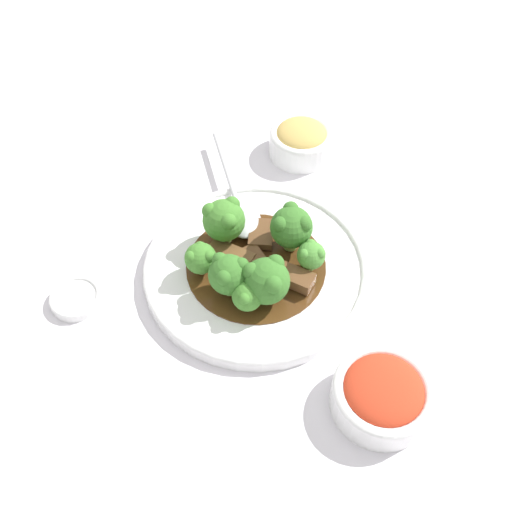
{
  "coord_description": "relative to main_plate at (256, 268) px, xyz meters",
  "views": [
    {
      "loc": [
        -0.46,
        0.02,
        0.6
      ],
      "look_at": [
        0.0,
        0.0,
        0.03
      ],
      "focal_mm": 42.0,
      "sensor_mm": 36.0,
      "label": 1
    }
  ],
  "objects": [
    {
      "name": "ground_plane",
      "position": [
        0.0,
        0.0,
        -0.01
      ],
      "size": [
        4.0,
        4.0,
        0.0
      ],
      "primitive_type": "plane",
      "color": "silver"
    },
    {
      "name": "main_plate",
      "position": [
        0.0,
        0.0,
        0.0
      ],
      "size": [
        0.28,
        0.28,
        0.02
      ],
      "color": "white",
      "rests_on": "ground_plane"
    },
    {
      "name": "beef_strip_0",
      "position": [
        -0.03,
        -0.04,
        0.02
      ],
      "size": [
        0.05,
        0.07,
        0.02
      ],
      "color": "brown",
      "rests_on": "main_plate"
    },
    {
      "name": "beef_strip_1",
      "position": [
        0.01,
        0.03,
        0.01
      ],
      "size": [
        0.05,
        0.06,
        0.01
      ],
      "color": "brown",
      "rests_on": "main_plate"
    },
    {
      "name": "beef_strip_2",
      "position": [
        0.04,
        -0.01,
        0.01
      ],
      "size": [
        0.05,
        0.04,
        0.01
      ],
      "color": "brown",
      "rests_on": "main_plate"
    },
    {
      "name": "beef_strip_3",
      "position": [
        -0.0,
        -0.0,
        0.01
      ],
      "size": [
        0.06,
        0.05,
        0.01
      ],
      "color": "brown",
      "rests_on": "main_plate"
    },
    {
      "name": "broccoli_floret_0",
      "position": [
        0.03,
        -0.04,
        0.05
      ],
      "size": [
        0.05,
        0.05,
        0.06
      ],
      "color": "#7FA84C",
      "rests_on": "main_plate"
    },
    {
      "name": "broccoli_floret_1",
      "position": [
        -0.04,
        0.03,
        0.04
      ],
      "size": [
        0.05,
        0.05,
        0.06
      ],
      "color": "#7FA84C",
      "rests_on": "main_plate"
    },
    {
      "name": "broccoli_floret_2",
      "position": [
        0.04,
        0.04,
        0.05
      ],
      "size": [
        0.05,
        0.05,
        0.06
      ],
      "color": "#7FA84C",
      "rests_on": "main_plate"
    },
    {
      "name": "broccoli_floret_3",
      "position": [
        -0.01,
        0.07,
        0.03
      ],
      "size": [
        0.04,
        0.04,
        0.04
      ],
      "color": "#7FA84C",
      "rests_on": "main_plate"
    },
    {
      "name": "broccoli_floret_4",
      "position": [
        -0.06,
        0.01,
        0.03
      ],
      "size": [
        0.04,
        0.04,
        0.04
      ],
      "color": "#8EB756",
      "rests_on": "main_plate"
    },
    {
      "name": "broccoli_floret_5",
      "position": [
        -0.05,
        -0.01,
        0.04
      ],
      "size": [
        0.06,
        0.06,
        0.06
      ],
      "color": "#7FA84C",
      "rests_on": "main_plate"
    },
    {
      "name": "broccoli_floret_6",
      "position": [
        -0.01,
        -0.07,
        0.03
      ],
      "size": [
        0.03,
        0.03,
        0.04
      ],
      "color": "#8EB756",
      "rests_on": "main_plate"
    },
    {
      "name": "serving_spoon",
      "position": [
        0.08,
        0.02,
        0.02
      ],
      "size": [
        0.22,
        0.07,
        0.01
      ],
      "color": "silver",
      "rests_on": "main_plate"
    },
    {
      "name": "side_bowl_kimchi",
      "position": [
        -0.18,
        -0.12,
        0.01
      ],
      "size": [
        0.11,
        0.11,
        0.05
      ],
      "color": "white",
      "rests_on": "ground_plane"
    },
    {
      "name": "side_bowl_appetizer",
      "position": [
        0.22,
        -0.08,
        0.02
      ],
      "size": [
        0.09,
        0.09,
        0.05
      ],
      "color": "white",
      "rests_on": "ground_plane"
    },
    {
      "name": "sauce_dish",
      "position": [
        -0.03,
        0.22,
        -0.0
      ],
      "size": [
        0.06,
        0.06,
        0.01
      ],
      "color": "white",
      "rests_on": "ground_plane"
    }
  ]
}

